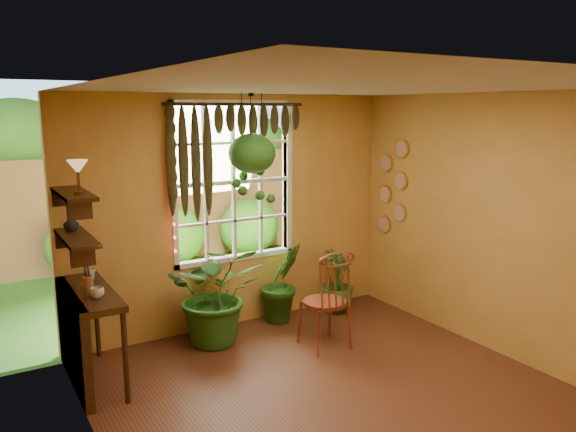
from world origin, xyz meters
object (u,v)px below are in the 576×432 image
(potted_plant_mid, at_px, (282,282))
(hanging_basket, at_px, (252,159))
(windsor_chair, at_px, (326,315))
(counter_ledge, at_px, (79,328))
(potted_plant_left, at_px, (217,293))

(potted_plant_mid, bearing_deg, hanging_basket, -164.00)
(windsor_chair, relative_size, hanging_basket, 1.03)
(counter_ledge, xyz_separation_m, windsor_chair, (2.43, -0.47, -0.19))
(potted_plant_left, height_order, potted_plant_mid, potted_plant_left)
(potted_plant_left, relative_size, potted_plant_mid, 1.18)
(windsor_chair, xyz_separation_m, potted_plant_left, (-0.96, 0.71, 0.20))
(counter_ledge, bearing_deg, hanging_basket, 8.86)
(counter_ledge, xyz_separation_m, potted_plant_mid, (2.41, 0.43, -0.07))
(potted_plant_left, distance_m, hanging_basket, 1.51)
(windsor_chair, height_order, potted_plant_left, windsor_chair)
(potted_plant_mid, relative_size, hanging_basket, 0.79)
(counter_ledge, bearing_deg, potted_plant_mid, 10.23)
(windsor_chair, bearing_deg, potted_plant_mid, 93.29)
(hanging_basket, bearing_deg, counter_ledge, -171.14)
(windsor_chair, bearing_deg, potted_plant_left, 145.59)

